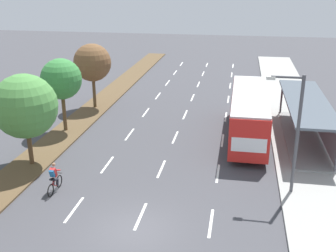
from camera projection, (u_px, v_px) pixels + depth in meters
name	position (u px, v px, depth m)	size (l,w,h in m)	color
ground_plane	(135.00, 229.00, 19.32)	(140.00, 140.00, 0.00)	#424247
median_strip	(103.00, 101.00, 39.16)	(2.60, 52.00, 0.12)	brown
sidewalk_right	(292.00, 111.00, 36.27)	(4.50, 52.00, 0.15)	#9E9E99
lane_divider_left	(146.00, 112.00, 36.04)	(0.14, 45.91, 0.01)	white
lane_divider_center	(185.00, 115.00, 35.46)	(0.14, 45.91, 0.01)	white
lane_divider_right	(226.00, 117.00, 34.88)	(0.14, 45.91, 0.01)	white
bus_shelter	(309.00, 116.00, 29.31)	(2.90, 11.95, 2.86)	gray
bus	(249.00, 111.00, 29.79)	(2.54, 11.29, 3.37)	red
cyclist	(54.00, 179.00, 22.45)	(0.46, 1.82, 1.71)	black
median_tree_second	(25.00, 106.00, 24.64)	(3.93, 3.93, 5.73)	brown
median_tree_third	(61.00, 79.00, 30.23)	(3.04, 3.04, 5.53)	brown
median_tree_fourth	(92.00, 63.00, 35.79)	(3.30, 3.30, 5.71)	brown
streetlight	(295.00, 127.00, 21.24)	(1.91, 0.24, 6.50)	#4C4C51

